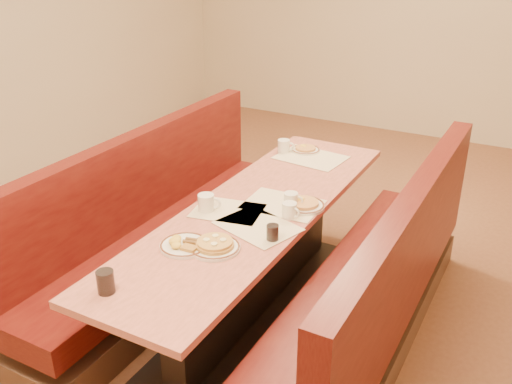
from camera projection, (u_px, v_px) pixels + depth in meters
The scene contains 18 objects.
ground at pixel (257, 313), 3.63m from camera, with size 8.00×8.00×0.00m, color #9E6647.
diner_table at pixel (257, 262), 3.47m from camera, with size 0.70×2.50×0.75m.
booth_left at pixel (160, 236), 3.80m from camera, with size 0.55×2.50×1.05m.
booth_right at pixel (373, 298), 3.16m from camera, with size 0.55×2.50×1.05m.
placemat_near_left at pixel (228, 211), 3.26m from camera, with size 0.39×0.29×0.00m, color #FFF3C7.
placemat_near_right at pixel (258, 226), 3.09m from camera, with size 0.42×0.31×0.00m, color #FFF3C7.
placemat_far_left at pixel (311, 157), 4.03m from camera, with size 0.46×0.34×0.00m, color #FFF3C7.
placemat_far_right at pixel (283, 204), 3.34m from camera, with size 0.44×0.33×0.00m, color #FFF3C7.
pancake_plate at pixel (215, 246), 2.87m from camera, with size 0.26×0.26×0.06m.
eggs_plate at pixel (184, 245), 2.89m from camera, with size 0.25×0.25×0.05m.
extra_plate_mid at pixel (304, 205), 3.30m from camera, with size 0.25×0.25×0.05m.
extra_plate_far at pixel (305, 149), 4.14m from camera, with size 0.21×0.21×0.04m.
coffee_mug_a at pixel (290, 210), 3.17m from camera, with size 0.12×0.08×0.09m.
coffee_mug_b at pixel (207, 203), 3.25m from camera, with size 0.13×0.09×0.10m.
coffee_mug_c at pixel (291, 200), 3.30m from camera, with size 0.12×0.08×0.09m.
coffee_mug_d at pixel (284, 146), 4.11m from camera, with size 0.12×0.09×0.09m.
soda_tumbler_near at pixel (106, 282), 2.51m from camera, with size 0.08×0.08×0.11m.
soda_tumbler_mid at pixel (273, 233), 2.94m from camera, with size 0.06×0.06×0.09m.
Camera 1 is at (1.42, -2.62, 2.21)m, focal length 40.00 mm.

